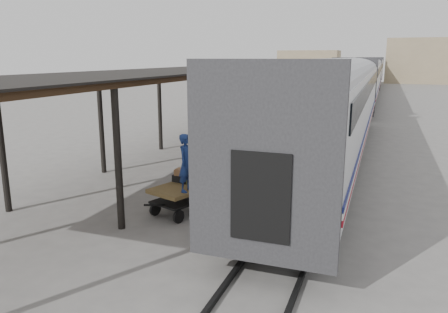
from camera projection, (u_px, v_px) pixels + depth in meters
ground at (195, 211)px, 13.64m from camera, size 160.00×160.00×0.00m
train at (363, 78)px, 42.91m from camera, size 3.45×76.01×4.01m
canopy at (274, 66)px, 35.85m from camera, size 4.90×64.30×4.15m
rails at (361, 104)px, 43.68m from camera, size 1.54×150.00×0.12m
building_far at (438, 61)px, 79.47m from camera, size 18.00×10.00×8.00m
building_left at (309, 65)px, 91.39m from camera, size 12.00×8.00×6.00m
baggage_cart at (189, 191)px, 13.51m from camera, size 1.97×2.68×0.86m
suitcase_stack at (195, 176)px, 13.77m from camera, size 1.45×1.13×0.43m
luggage_tug at (278, 114)px, 31.67m from camera, size 1.19×1.78×1.50m
porter at (186, 163)px, 12.60m from camera, size 0.46×0.65×1.70m
pedestrian at (240, 125)px, 24.22m from camera, size 1.26×0.93×1.98m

